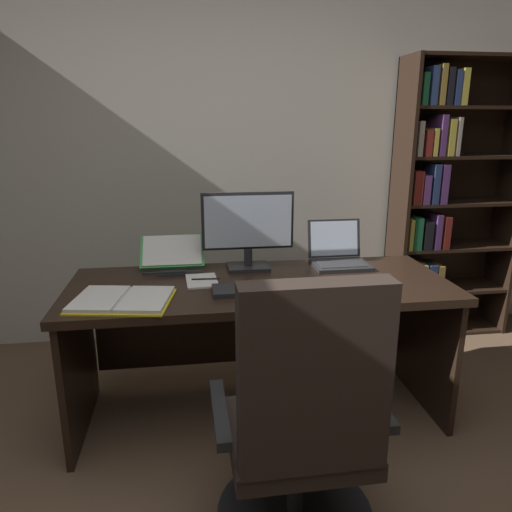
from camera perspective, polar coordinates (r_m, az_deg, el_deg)
wall_back at (r=3.32m, az=-3.28°, el=11.68°), size 4.65×0.12×2.52m
desk at (r=2.49m, az=0.24°, el=-6.80°), size 1.87×0.72×0.73m
bookshelf at (r=3.57m, az=21.28°, el=5.65°), size 0.84×0.31×1.91m
office_chair at (r=1.77m, az=5.63°, el=-20.74°), size 0.61×0.60×1.05m
monitor at (r=2.51m, az=-0.97°, el=3.03°), size 0.49×0.16×0.41m
laptop at (r=2.65m, az=9.83°, el=0.01°), size 0.30×0.28×0.23m
keyboard at (r=2.22m, az=0.22°, el=-4.00°), size 0.42×0.15×0.02m
computer_mouse at (r=2.27m, az=7.74°, el=-3.42°), size 0.06×0.10×0.04m
reading_stand_with_book at (r=2.57m, az=-9.98°, el=0.22°), size 0.33×0.25×0.16m
open_binder at (r=2.17m, az=-15.70°, el=-5.06°), size 0.46×0.38×0.02m
notepad at (r=2.37m, az=-6.50°, el=-2.97°), size 0.16×0.22×0.01m
pen at (r=2.36m, az=-6.02°, el=-2.74°), size 0.14×0.01×0.01m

